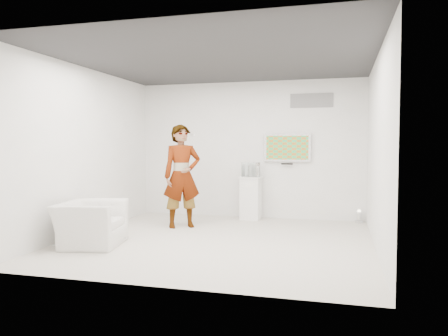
# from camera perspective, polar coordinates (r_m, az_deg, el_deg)

# --- Properties ---
(room) EXTENTS (5.01, 5.01, 3.00)m
(room) POSITION_cam_1_polar(r_m,az_deg,el_deg) (7.26, -0.69, 2.19)
(room) COLOR beige
(room) RESTS_ON ground
(tv) EXTENTS (1.00, 0.08, 0.60)m
(tv) POSITION_cam_1_polar(r_m,az_deg,el_deg) (9.50, 8.28, 2.65)
(tv) COLOR silver
(tv) RESTS_ON room
(logo_decal) EXTENTS (0.90, 0.02, 0.30)m
(logo_decal) POSITION_cam_1_polar(r_m,az_deg,el_deg) (9.54, 11.37, 8.64)
(logo_decal) COLOR slate
(logo_decal) RESTS_ON room
(person) EXTENTS (0.87, 0.80, 2.00)m
(person) POSITION_cam_1_polar(r_m,az_deg,el_deg) (8.53, -5.51, -1.05)
(person) COLOR silver
(person) RESTS_ON room
(armchair) EXTENTS (1.11, 1.22, 0.70)m
(armchair) POSITION_cam_1_polar(r_m,az_deg,el_deg) (7.35, -17.04, -6.96)
(armchair) COLOR silver
(armchair) RESTS_ON room
(pedestal) EXTENTS (0.46, 0.46, 0.92)m
(pedestal) POSITION_cam_1_polar(r_m,az_deg,el_deg) (9.46, 3.52, -3.93)
(pedestal) COLOR white
(pedestal) RESTS_ON room
(floor_uplight) EXTENTS (0.21, 0.21, 0.26)m
(floor_uplight) POSITION_cam_1_polar(r_m,az_deg,el_deg) (9.46, 17.22, -6.09)
(floor_uplight) COLOR silver
(floor_uplight) RESTS_ON room
(vitrine) EXTENTS (0.36, 0.36, 0.31)m
(vitrine) POSITION_cam_1_polar(r_m,az_deg,el_deg) (9.41, 3.53, -0.21)
(vitrine) COLOR white
(vitrine) RESTS_ON pedestal
(console) EXTENTS (0.09, 0.18, 0.24)m
(console) POSITION_cam_1_polar(r_m,az_deg,el_deg) (9.41, 3.53, -0.42)
(console) COLOR white
(console) RESTS_ON pedestal
(wii_remote) EXTENTS (0.13, 0.10, 0.03)m
(wii_remote) POSITION_cam_1_polar(r_m,az_deg,el_deg) (8.71, -4.14, 4.31)
(wii_remote) COLOR white
(wii_remote) RESTS_ON person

